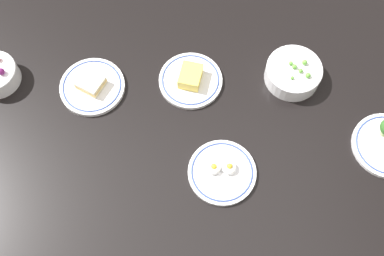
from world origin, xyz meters
The scene contains 5 objects.
dining_table centered at (0.00, 0.00, 2.00)cm, with size 159.30×102.68×4.00cm, color black.
plate_sandwich centered at (29.90, -15.08, 5.23)cm, with size 19.72×19.72×4.58cm.
plate_eggs centered at (-8.03, 13.11, 5.00)cm, with size 19.17×19.17×4.26cm.
plate_cheese centered at (-0.44, -16.51, 5.35)cm, with size 19.43×19.43×5.15cm.
bowl_peas centered at (-31.06, -16.96, 7.11)cm, with size 16.89×16.89×7.05cm.
Camera 1 is at (1.41, 53.43, 126.44)cm, focal length 42.77 mm.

